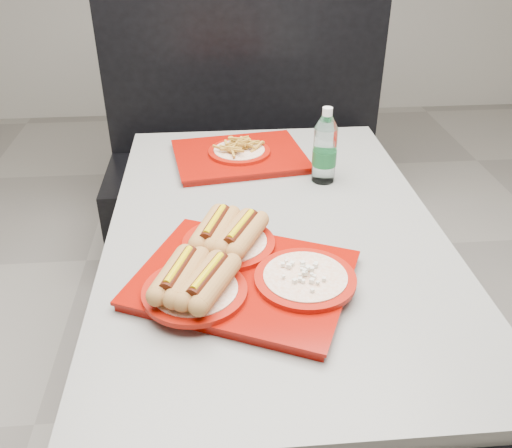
{
  "coord_description": "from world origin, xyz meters",
  "views": [
    {
      "loc": [
        -0.16,
        -1.26,
        1.53
      ],
      "look_at": [
        -0.06,
        -0.12,
        0.83
      ],
      "focal_mm": 38.0,
      "sensor_mm": 36.0,
      "label": 1
    }
  ],
  "objects": [
    {
      "name": "ground",
      "position": [
        0.0,
        0.0,
        0.0
      ],
      "size": [
        6.0,
        6.0,
        0.0
      ],
      "primitive_type": "plane",
      "color": "gray",
      "rests_on": "ground"
    },
    {
      "name": "diner_table",
      "position": [
        0.0,
        0.0,
        0.58
      ],
      "size": [
        0.92,
        1.42,
        0.75
      ],
      "color": "black",
      "rests_on": "ground"
    },
    {
      "name": "booth_bench",
      "position": [
        0.0,
        1.09,
        0.4
      ],
      "size": [
        1.3,
        0.57,
        1.35
      ],
      "color": "black",
      "rests_on": "ground"
    },
    {
      "name": "tray_near",
      "position": [
        -0.12,
        -0.25,
        0.79
      ],
      "size": [
        0.59,
        0.53,
        0.1
      ],
      "rotation": [
        0.0,
        0.0,
        -0.42
      ],
      "color": "#860B03",
      "rests_on": "diner_table"
    },
    {
      "name": "tray_far",
      "position": [
        -0.07,
        0.43,
        0.77
      ],
      "size": [
        0.47,
        0.4,
        0.09
      ],
      "rotation": [
        0.0,
        0.0,
        0.14
      ],
      "color": "#860B03",
      "rests_on": "diner_table"
    },
    {
      "name": "water_bottle",
      "position": [
        0.18,
        0.25,
        0.85
      ],
      "size": [
        0.08,
        0.08,
        0.24
      ],
      "rotation": [
        0.0,
        0.0,
        0.33
      ],
      "color": "silver",
      "rests_on": "diner_table"
    }
  ]
}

